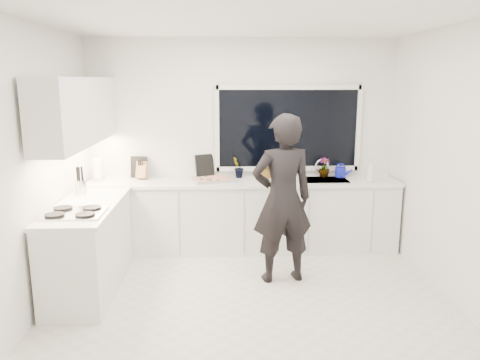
{
  "coord_description": "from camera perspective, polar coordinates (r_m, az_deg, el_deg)",
  "views": [
    {
      "loc": [
        -0.28,
        -4.36,
        2.17
      ],
      "look_at": [
        -0.08,
        0.4,
        1.15
      ],
      "focal_mm": 35.0,
      "sensor_mm": 36.0,
      "label": 1
    }
  ],
  "objects": [
    {
      "name": "floor",
      "position": [
        4.88,
        1.22,
        -14.44
      ],
      "size": [
        4.0,
        3.5,
        0.02
      ],
      "primitive_type": "cube",
      "color": "beige",
      "rests_on": "ground"
    },
    {
      "name": "wall_back",
      "position": [
        6.18,
        0.25,
        4.46
      ],
      "size": [
        4.0,
        0.02,
        2.7
      ],
      "primitive_type": "cube",
      "color": "white",
      "rests_on": "ground"
    },
    {
      "name": "wall_left",
      "position": [
        4.76,
        -23.63,
        1.14
      ],
      "size": [
        0.02,
        3.5,
        2.7
      ],
      "primitive_type": "cube",
      "color": "white",
      "rests_on": "ground"
    },
    {
      "name": "wall_right",
      "position": [
        4.99,
        24.99,
        1.49
      ],
      "size": [
        0.02,
        3.5,
        2.7
      ],
      "primitive_type": "cube",
      "color": "white",
      "rests_on": "ground"
    },
    {
      "name": "ceiling",
      "position": [
        4.4,
        1.39,
        19.13
      ],
      "size": [
        4.0,
        3.5,
        0.02
      ],
      "primitive_type": "cube",
      "color": "white",
      "rests_on": "wall_back"
    },
    {
      "name": "window",
      "position": [
        6.18,
        5.87,
        6.27
      ],
      "size": [
        1.8,
        0.02,
        1.0
      ],
      "primitive_type": "cube",
      "color": "black",
      "rests_on": "wall_back"
    },
    {
      "name": "base_cabinets_back",
      "position": [
        6.07,
        0.38,
        -4.48
      ],
      "size": [
        3.92,
        0.58,
        0.88
      ],
      "primitive_type": "cube",
      "color": "white",
      "rests_on": "floor"
    },
    {
      "name": "base_cabinets_left",
      "position": [
        5.21,
        -17.88,
        -7.94
      ],
      "size": [
        0.58,
        1.6,
        0.88
      ],
      "primitive_type": "cube",
      "color": "white",
      "rests_on": "floor"
    },
    {
      "name": "countertop_back",
      "position": [
        5.94,
        0.39,
        -0.25
      ],
      "size": [
        3.94,
        0.62,
        0.04
      ],
      "primitive_type": "cube",
      "color": "silver",
      "rests_on": "base_cabinets_back"
    },
    {
      "name": "countertop_left",
      "position": [
        5.07,
        -18.21,
        -3.04
      ],
      "size": [
        0.62,
        1.6,
        0.04
      ],
      "primitive_type": "cube",
      "color": "silver",
      "rests_on": "base_cabinets_left"
    },
    {
      "name": "upper_cabinets",
      "position": [
        5.29,
        -19.14,
        7.96
      ],
      "size": [
        0.34,
        2.1,
        0.7
      ],
      "primitive_type": "cube",
      "color": "white",
      "rests_on": "wall_left"
    },
    {
      "name": "sink",
      "position": [
        6.1,
        10.28,
        -0.41
      ],
      "size": [
        0.58,
        0.42,
        0.14
      ],
      "primitive_type": "cube",
      "color": "silver",
      "rests_on": "countertop_back"
    },
    {
      "name": "faucet",
      "position": [
        6.26,
        9.94,
        1.41
      ],
      "size": [
        0.03,
        0.03,
        0.22
      ],
      "primitive_type": "cylinder",
      "color": "silver",
      "rests_on": "countertop_back"
    },
    {
      "name": "stovetop",
      "position": [
        4.74,
        -19.6,
        -3.72
      ],
      "size": [
        0.56,
        0.48,
        0.03
      ],
      "primitive_type": "cube",
      "color": "black",
      "rests_on": "countertop_left"
    },
    {
      "name": "person",
      "position": [
        5.04,
        5.18,
        -2.35
      ],
      "size": [
        0.74,
        0.55,
        1.84
      ],
      "primitive_type": "imported",
      "rotation": [
        0.0,
        0.0,
        3.32
      ],
      "color": "black",
      "rests_on": "floor"
    },
    {
      "name": "pizza_tray",
      "position": [
        5.91,
        -3.49,
        0.01
      ],
      "size": [
        0.58,
        0.51,
        0.03
      ],
      "primitive_type": "cube",
      "rotation": [
        0.0,
        0.0,
        0.35
      ],
      "color": "silver",
      "rests_on": "countertop_back"
    },
    {
      "name": "pizza",
      "position": [
        5.91,
        -3.49,
        0.17
      ],
      "size": [
        0.53,
        0.45,
        0.01
      ],
      "primitive_type": "cube",
      "rotation": [
        0.0,
        0.0,
        0.35
      ],
      "color": "red",
      "rests_on": "pizza_tray"
    },
    {
      "name": "watering_can",
      "position": [
        6.29,
        12.13,
        0.95
      ],
      "size": [
        0.16,
        0.16,
        0.13
      ],
      "primitive_type": "cylinder",
      "rotation": [
        0.0,
        0.0,
        -0.12
      ],
      "color": "#1218B0",
      "rests_on": "countertop_back"
    },
    {
      "name": "paper_towel_roll",
      "position": [
        6.22,
        -16.96,
        1.18
      ],
      "size": [
        0.14,
        0.14,
        0.26
      ],
      "primitive_type": "cylinder",
      "rotation": [
        0.0,
        0.0,
        -0.28
      ],
      "color": "white",
      "rests_on": "countertop_back"
    },
    {
      "name": "knife_block",
      "position": [
        6.14,
        -11.83,
        1.13
      ],
      "size": [
        0.15,
        0.13,
        0.22
      ],
      "primitive_type": "cube",
      "rotation": [
        0.0,
        0.0,
        -0.24
      ],
      "color": "olive",
      "rests_on": "countertop_back"
    },
    {
      "name": "utensil_crock",
      "position": [
        5.52,
        -18.84,
        -0.81
      ],
      "size": [
        0.17,
        0.17,
        0.16
      ],
      "primitive_type": "cylinder",
      "rotation": [
        0.0,
        0.0,
        -0.33
      ],
      "color": "silver",
      "rests_on": "countertop_left"
    },
    {
      "name": "picture_frame_large",
      "position": [
        6.24,
        -12.21,
        1.57
      ],
      "size": [
        0.22,
        0.05,
        0.28
      ],
      "primitive_type": "cube",
      "rotation": [
        0.0,
        0.0,
        -0.12
      ],
      "color": "black",
      "rests_on": "countertop_back"
    },
    {
      "name": "picture_frame_small",
      "position": [
        6.15,
        -4.34,
        1.75
      ],
      "size": [
        0.24,
        0.12,
        0.3
      ],
      "primitive_type": "cube",
      "rotation": [
        0.0,
        0.0,
        0.43
      ],
      "color": "black",
      "rests_on": "countertop_back"
    },
    {
      "name": "herb_plants",
      "position": [
        6.11,
        4.16,
        1.66
      ],
      "size": [
        1.31,
        0.3,
        0.31
      ],
      "color": "#26662D",
      "rests_on": "countertop_back"
    },
    {
      "name": "soap_bottles",
      "position": [
        6.07,
        15.77,
        1.02
      ],
      "size": [
        0.13,
        0.13,
        0.29
      ],
      "color": "#D8BF66",
      "rests_on": "countertop_back"
    }
  ]
}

